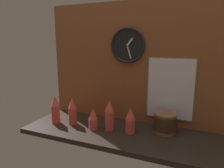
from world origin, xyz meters
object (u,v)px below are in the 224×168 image
object	(u,v)px
cup_stack_center	(109,115)
bowl_stack_right	(165,122)
cup_stack_center_right	(130,120)
cup_stack_far_left	(55,109)
menu_board	(170,89)
cup_stack_center_left	(93,119)
wall_clock	(128,45)
cup_stack_left	(73,111)

from	to	relation	value
cup_stack_center	bowl_stack_right	size ratio (longest dim) A/B	1.45
cup_stack_center_right	cup_stack_far_left	bearing A→B (deg)	-174.63
cup_stack_far_left	cup_stack_center_right	bearing A→B (deg)	5.37
cup_stack_center_right	menu_board	bearing A→B (deg)	42.70
cup_stack_center	cup_stack_center_left	bearing A→B (deg)	-162.15
cup_stack_far_left	bowl_stack_right	world-z (taller)	cup_stack_far_left
cup_stack_center_right	wall_clock	distance (cm)	63.08
cup_stack_center_right	cup_stack_far_left	xyz separation A→B (cm)	(-67.00, -6.30, 2.11)
cup_stack_center_left	cup_stack_far_left	bearing A→B (deg)	-177.83
cup_stack_left	menu_board	xyz separation A→B (cm)	(78.09, 26.96, 20.82)
cup_stack_center	cup_stack_far_left	distance (cm)	49.84
cup_stack_center_left	cup_stack_far_left	xyz separation A→B (cm)	(-36.77, -1.39, 3.52)
cup_stack_center_left	bowl_stack_right	world-z (taller)	cup_stack_center_left
cup_stack_center	menu_board	world-z (taller)	menu_board
cup_stack_center_right	wall_clock	bearing A→B (deg)	114.77
cup_stack_center_right	wall_clock	xyz separation A→B (cm)	(-10.85, 23.52, 57.52)
cup_stack_center_right	cup_stack_center_left	distance (cm)	30.65
menu_board	cup_stack_center_left	bearing A→B (deg)	-152.65
cup_stack_center	cup_stack_left	world-z (taller)	cup_stack_center
cup_stack_far_left	menu_board	size ratio (longest dim) A/B	0.48
cup_stack_left	menu_board	distance (cm)	85.19
cup_stack_center	cup_stack_center_left	distance (cm)	13.87
cup_stack_center	menu_board	size ratio (longest dim) A/B	0.48
cup_stack_left	menu_board	bearing A→B (deg)	19.05
cup_stack_center_right	cup_stack_center	bearing A→B (deg)	-177.41
cup_stack_far_left	menu_board	bearing A→B (deg)	18.19
cup_stack_center	cup_stack_center_right	bearing A→B (deg)	2.59
cup_stack_left	cup_stack_far_left	xyz separation A→B (cm)	(-15.35, -3.74, 0.70)
cup_stack_center_right	cup_stack_center_left	xyz separation A→B (cm)	(-30.23, -4.90, -1.41)
wall_clock	menu_board	world-z (taller)	wall_clock
cup_stack_far_left	cup_stack_left	bearing A→B (deg)	13.69
menu_board	cup_stack_far_left	bearing A→B (deg)	-161.81
cup_stack_center	cup_stack_far_left	world-z (taller)	same
bowl_stack_right	menu_board	bearing A→B (deg)	85.58
cup_stack_left	bowl_stack_right	world-z (taller)	cup_stack_left
cup_stack_center_left	wall_clock	xyz separation A→B (cm)	(19.37, 28.42, 58.93)
cup_stack_far_left	wall_clock	size ratio (longest dim) A/B	0.82
cup_stack_center	wall_clock	world-z (taller)	wall_clock
bowl_stack_right	cup_stack_left	bearing A→B (deg)	-169.67
wall_clock	menu_board	distance (cm)	51.35
cup_stack_far_left	menu_board	world-z (taller)	menu_board
cup_stack_center	cup_stack_center_right	distance (cm)	17.60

